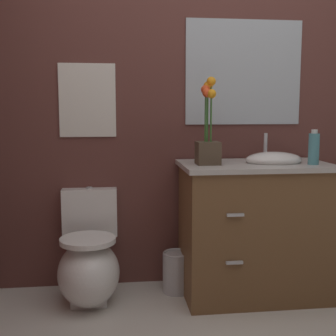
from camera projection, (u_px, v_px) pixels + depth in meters
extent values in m
cube|color=brown|center=(236.00, 102.00, 3.09)|extent=(4.68, 0.05, 2.50)
ellipsoid|color=white|center=(89.00, 273.00, 2.76)|extent=(0.38, 0.48, 0.40)
cube|color=white|center=(90.00, 287.00, 2.83)|extent=(0.22, 0.26, 0.18)
cube|color=white|center=(90.00, 212.00, 3.00)|extent=(0.36, 0.13, 0.32)
cylinder|color=white|center=(88.00, 240.00, 2.71)|extent=(0.34, 0.34, 0.03)
cylinder|color=#B7B7BC|center=(89.00, 188.00, 2.98)|extent=(0.04, 0.04, 0.02)
cube|color=brown|center=(254.00, 232.00, 2.88)|extent=(0.90, 0.52, 0.84)
cube|color=#BCB7B2|center=(255.00, 165.00, 2.83)|extent=(0.94, 0.56, 0.03)
ellipsoid|color=white|center=(274.00, 160.00, 2.84)|extent=(0.36, 0.26, 0.10)
cylinder|color=#B7B7BC|center=(265.00, 147.00, 2.99)|extent=(0.02, 0.02, 0.18)
cube|color=#B7B7BC|center=(235.00, 215.00, 2.57)|extent=(0.10, 0.02, 0.02)
cube|color=#B7B7BC|center=(234.00, 263.00, 2.60)|extent=(0.10, 0.02, 0.02)
cube|color=#4C3D2D|center=(208.00, 153.00, 2.75)|extent=(0.14, 0.14, 0.14)
cylinder|color=#386B2D|center=(211.00, 112.00, 2.72)|extent=(0.01, 0.01, 0.36)
sphere|color=orange|center=(211.00, 81.00, 2.70)|extent=(0.06, 0.06, 0.06)
cylinder|color=#386B2D|center=(208.00, 114.00, 2.74)|extent=(0.01, 0.01, 0.34)
sphere|color=orange|center=(208.00, 86.00, 2.72)|extent=(0.06, 0.06, 0.06)
cylinder|color=#386B2D|center=(205.00, 116.00, 2.73)|extent=(0.01, 0.01, 0.32)
sphere|color=#EA4C23|center=(206.00, 90.00, 2.71)|extent=(0.06, 0.06, 0.06)
cylinder|color=#386B2D|center=(207.00, 118.00, 2.71)|extent=(0.01, 0.01, 0.30)
sphere|color=#EA4C23|center=(207.00, 93.00, 2.69)|extent=(0.06, 0.06, 0.06)
cylinder|color=#386B2D|center=(211.00, 118.00, 2.70)|extent=(0.01, 0.01, 0.29)
sphere|color=orange|center=(212.00, 94.00, 2.68)|extent=(0.06, 0.06, 0.06)
cylinder|color=teal|center=(314.00, 149.00, 2.74)|extent=(0.07, 0.07, 0.19)
cylinder|color=silver|center=(315.00, 131.00, 2.73)|extent=(0.04, 0.04, 0.02)
cylinder|color=#B7B7BC|center=(176.00, 273.00, 2.96)|extent=(0.18, 0.18, 0.26)
torus|color=#B7B7BC|center=(176.00, 253.00, 2.94)|extent=(0.18, 0.18, 0.01)
cube|color=silver|center=(87.00, 100.00, 2.93)|extent=(0.37, 0.01, 0.48)
cube|color=#B2BCC6|center=(244.00, 73.00, 3.04)|extent=(0.80, 0.01, 0.70)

